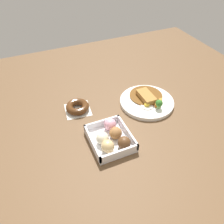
% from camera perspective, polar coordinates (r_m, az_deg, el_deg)
% --- Properties ---
extents(ground_plane, '(1.60, 1.60, 0.00)m').
position_cam_1_polar(ground_plane, '(1.05, 5.61, -0.43)').
color(ground_plane, brown).
extents(curry_plate, '(0.26, 0.26, 0.06)m').
position_cam_1_polar(curry_plate, '(1.10, 8.80, 2.80)').
color(curry_plate, white).
rests_on(curry_plate, ground_plane).
extents(donut_box, '(0.18, 0.16, 0.06)m').
position_cam_1_polar(donut_box, '(0.90, -0.21, -6.55)').
color(donut_box, white).
rests_on(donut_box, ground_plane).
extents(chocolate_ring_donut, '(0.13, 0.13, 0.04)m').
position_cam_1_polar(chocolate_ring_donut, '(1.06, -8.67, 1.25)').
color(chocolate_ring_donut, white).
rests_on(chocolate_ring_donut, ground_plane).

